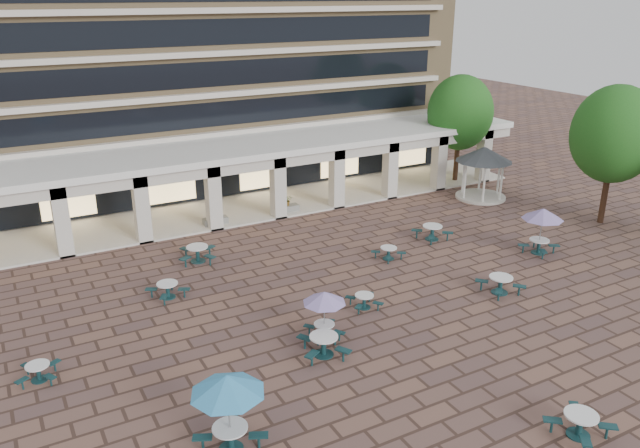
{
  "coord_description": "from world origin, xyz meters",
  "views": [
    {
      "loc": [
        -13.42,
        -21.4,
        13.39
      ],
      "look_at": [
        -0.06,
        3.0,
        3.01
      ],
      "focal_mm": 35.0,
      "sensor_mm": 36.0,
      "label": 1
    }
  ],
  "objects_px": {
    "planter_left": "(215,219)",
    "picnic_table_1": "(324,344)",
    "gazebo": "(484,160)",
    "planter_right": "(287,206)",
    "picnic_table_2": "(580,423)"
  },
  "relations": [
    {
      "from": "picnic_table_2",
      "to": "planter_left",
      "type": "distance_m",
      "value": 24.18
    },
    {
      "from": "gazebo",
      "to": "planter_right",
      "type": "height_order",
      "value": "gazebo"
    },
    {
      "from": "planter_left",
      "to": "picnic_table_1",
      "type": "bearing_deg",
      "value": -94.44
    },
    {
      "from": "planter_left",
      "to": "planter_right",
      "type": "xyz_separation_m",
      "value": [
        4.86,
        0.0,
        0.05
      ]
    },
    {
      "from": "picnic_table_1",
      "to": "planter_right",
      "type": "height_order",
      "value": "planter_right"
    },
    {
      "from": "gazebo",
      "to": "picnic_table_2",
      "type": "bearing_deg",
      "value": -125.19
    },
    {
      "from": "picnic_table_2",
      "to": "planter_right",
      "type": "distance_m",
      "value": 23.93
    },
    {
      "from": "gazebo",
      "to": "planter_right",
      "type": "bearing_deg",
      "value": 164.59
    },
    {
      "from": "planter_left",
      "to": "gazebo",
      "type": "bearing_deg",
      "value": -11.37
    },
    {
      "from": "picnic_table_1",
      "to": "gazebo",
      "type": "height_order",
      "value": "gazebo"
    },
    {
      "from": "picnic_table_1",
      "to": "gazebo",
      "type": "bearing_deg",
      "value": 47.53
    },
    {
      "from": "gazebo",
      "to": "planter_left",
      "type": "bearing_deg",
      "value": 168.63
    },
    {
      "from": "picnic_table_2",
      "to": "planter_left",
      "type": "bearing_deg",
      "value": 92.85
    },
    {
      "from": "picnic_table_2",
      "to": "gazebo",
      "type": "distance_m",
      "value": 24.92
    },
    {
      "from": "picnic_table_2",
      "to": "gazebo",
      "type": "xyz_separation_m",
      "value": [
        14.31,
        20.29,
        2.2
      ]
    }
  ]
}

